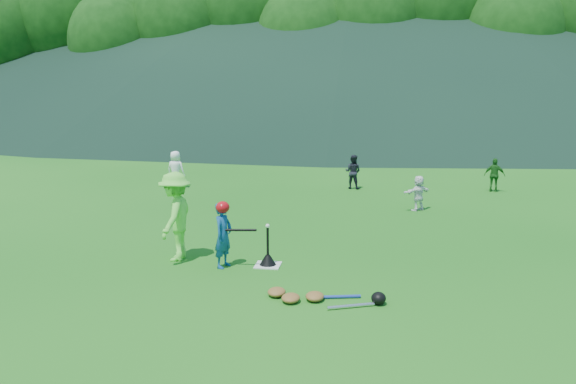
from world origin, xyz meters
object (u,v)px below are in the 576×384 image
object	(u,v)px
fielder_d	(418,193)
fielder_a	(176,170)
batting_tee	(268,259)
fielder_c	(495,175)
adult_coach	(176,216)
fielder_b	(353,172)
home_plate	(268,265)
equipment_pile	(315,296)
batter_child	(223,235)

from	to	relation	value
fielder_d	fielder_a	bearing A→B (deg)	-56.21
fielder_a	batting_tee	bearing A→B (deg)	128.35
fielder_c	fielder_d	distance (m)	4.05
adult_coach	fielder_c	world-z (taller)	adult_coach
adult_coach	fielder_b	distance (m)	8.67
adult_coach	fielder_d	bearing A→B (deg)	136.47
batting_tee	adult_coach	bearing A→B (deg)	175.85
batting_tee	home_plate	bearing A→B (deg)	0.00
adult_coach	batting_tee	xyz separation A→B (m)	(1.75, -0.13, -0.70)
equipment_pile	home_plate	bearing A→B (deg)	122.62
adult_coach	equipment_pile	xyz separation A→B (m)	(2.76, -1.70, -0.76)
fielder_b	fielder_c	world-z (taller)	fielder_b
fielder_b	batting_tee	size ratio (longest dim) A/B	1.60
fielder_b	equipment_pile	size ratio (longest dim) A/B	0.61
adult_coach	batting_tee	distance (m)	1.89
equipment_pile	fielder_b	bearing A→B (deg)	88.60
adult_coach	fielder_c	size ratio (longest dim) A/B	1.58
batter_child	fielder_c	bearing A→B (deg)	-20.31
fielder_a	fielder_b	distance (m)	5.68
fielder_d	batting_tee	bearing A→B (deg)	20.65
adult_coach	fielder_c	xyz separation A→B (m)	(7.36, 8.21, -0.30)
batter_child	fielder_d	xyz separation A→B (m)	(3.82, 5.38, -0.12)
fielder_c	equipment_pile	size ratio (longest dim) A/B	0.58
adult_coach	fielder_b	xyz separation A→B (m)	(3.00, 8.13, -0.28)
batter_child	fielder_d	bearing A→B (deg)	-18.92
batting_tee	fielder_a	bearing A→B (deg)	120.24
fielder_a	fielder_d	size ratio (longest dim) A/B	1.30
fielder_a	fielder_c	bearing A→B (deg)	-167.19
fielder_c	fielder_d	world-z (taller)	fielder_c
fielder_b	fielder_c	xyz separation A→B (m)	(4.36, 0.08, -0.02)
batter_child	equipment_pile	distance (m)	2.32
fielder_c	fielder_d	size ratio (longest dim) A/B	1.13
fielder_b	fielder_d	world-z (taller)	fielder_b
batting_tee	batter_child	bearing A→B (deg)	-166.54
adult_coach	fielder_a	world-z (taller)	adult_coach
batter_child	fielder_b	world-z (taller)	batter_child
fielder_b	equipment_pile	world-z (taller)	fielder_b
fielder_b	fielder_c	bearing A→B (deg)	-161.43
fielder_b	home_plate	bearing A→B (deg)	98.89
equipment_pile	fielder_d	bearing A→B (deg)	73.17
fielder_a	batting_tee	world-z (taller)	fielder_a
fielder_d	batting_tee	world-z (taller)	fielder_d
fielder_b	fielder_d	bearing A→B (deg)	138.04
fielder_c	batting_tee	size ratio (longest dim) A/B	1.54
batter_child	fielder_c	xyz separation A→B (m)	(6.37, 8.52, -0.06)
fielder_b	batting_tee	world-z (taller)	fielder_b
equipment_pile	fielder_a	bearing A→B (deg)	120.66
fielder_b	fielder_c	distance (m)	4.36
batter_child	adult_coach	bearing A→B (deg)	88.97
batter_child	fielder_d	world-z (taller)	batter_child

